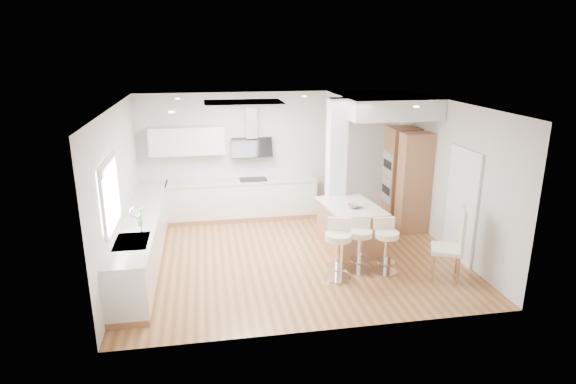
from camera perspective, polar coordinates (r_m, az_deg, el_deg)
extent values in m
plane|color=#A1693B|center=(9.08, 0.59, -7.54)|extent=(6.00, 6.00, 0.00)
cube|color=silver|center=(9.08, 0.59, -7.54)|extent=(6.00, 5.00, 0.02)
cube|color=beige|center=(10.99, -1.76, 4.52)|extent=(6.00, 0.04, 2.80)
cube|color=beige|center=(8.59, -19.47, -0.02)|extent=(0.04, 5.00, 2.80)
cube|color=beige|center=(9.59, 18.55, 1.78)|extent=(0.04, 5.00, 2.80)
cube|color=white|center=(8.81, -5.29, 10.44)|extent=(1.40, 0.95, 0.05)
cube|color=white|center=(8.81, -5.29, 10.34)|extent=(1.25, 0.80, 0.03)
cylinder|color=white|center=(9.68, -12.97, 10.73)|extent=(0.10, 0.10, 0.02)
cylinder|color=white|center=(7.70, -13.63, 9.18)|extent=(0.10, 0.10, 0.02)
cylinder|color=white|center=(9.88, 1.94, 11.26)|extent=(0.10, 0.10, 0.02)
cylinder|color=white|center=(9.82, 11.31, 10.92)|extent=(0.10, 0.10, 0.02)
cylinder|color=white|center=(8.45, 14.95, 9.74)|extent=(0.10, 0.10, 0.02)
cube|color=white|center=(7.66, -20.38, -0.15)|extent=(0.03, 1.15, 0.95)
cube|color=white|center=(7.54, -20.70, 3.53)|extent=(0.04, 1.28, 0.06)
cube|color=white|center=(7.82, -19.93, -3.69)|extent=(0.04, 1.28, 0.06)
cube|color=white|center=(7.09, -21.13, -1.57)|extent=(0.04, 0.06, 0.95)
cube|color=white|center=(8.24, -19.60, 1.08)|extent=(0.04, 0.06, 0.95)
cube|color=#B5B6BD|center=(7.55, -20.53, 2.98)|extent=(0.03, 1.18, 0.14)
cube|color=#433A34|center=(9.19, 19.96, -1.61)|extent=(0.02, 0.90, 2.00)
cube|color=white|center=(9.18, 19.88, -1.61)|extent=(0.05, 1.00, 2.10)
cube|color=#A06B44|center=(9.24, -16.56, -7.51)|extent=(0.60, 4.50, 0.10)
cube|color=silver|center=(9.07, -16.79, -5.03)|extent=(0.60, 4.50, 0.76)
cube|color=beige|center=(8.94, -17.00, -2.65)|extent=(0.63, 4.50, 0.04)
cube|color=#B5B5BA|center=(7.77, -18.04, -5.63)|extent=(0.50, 0.75, 0.02)
cube|color=#B5B5BA|center=(7.63, -18.18, -6.49)|extent=(0.40, 0.34, 0.10)
cube|color=#B5B5BA|center=(7.96, -17.84, -5.47)|extent=(0.40, 0.34, 0.10)
cylinder|color=silver|center=(7.97, -17.03, -3.52)|extent=(0.02, 0.02, 0.36)
torus|color=silver|center=(7.92, -17.65, -2.32)|extent=(0.18, 0.02, 0.18)
imported|color=#4B944B|center=(8.31, -17.23, -2.80)|extent=(0.17, 0.12, 0.33)
cube|color=#A06B44|center=(11.00, -5.35, -2.86)|extent=(3.30, 0.60, 0.10)
cube|color=silver|center=(10.86, -5.41, -0.73)|extent=(3.30, 0.60, 0.76)
cube|color=beige|center=(10.74, -5.47, 1.31)|extent=(3.33, 0.63, 0.04)
cube|color=black|center=(10.76, -4.15, 1.50)|extent=(0.60, 0.40, 0.01)
cube|color=silver|center=(10.64, -11.88, 5.96)|extent=(1.60, 0.34, 0.60)
cube|color=#B5B5BA|center=(10.69, -4.40, 8.23)|extent=(0.25, 0.18, 0.70)
cube|color=black|center=(10.71, -4.29, 5.25)|extent=(0.90, 0.26, 0.44)
cube|color=white|center=(9.72, 5.70, 2.79)|extent=(0.35, 0.35, 2.80)
cube|color=silver|center=(10.25, 10.98, 10.13)|extent=(1.78, 2.20, 0.40)
cube|color=#A06B44|center=(10.84, 13.21, 2.00)|extent=(0.62, 0.62, 2.10)
cube|color=#A06B44|center=(10.22, 14.71, 0.99)|extent=(0.62, 0.40, 2.10)
cube|color=#B5B5BA|center=(10.66, 11.76, 3.24)|extent=(0.02, 0.55, 0.55)
cube|color=#B5B5BA|center=(10.81, 11.58, 0.25)|extent=(0.02, 0.55, 0.55)
cube|color=black|center=(10.66, 11.71, 3.23)|extent=(0.01, 0.45, 0.18)
cube|color=black|center=(10.81, 11.53, 0.25)|extent=(0.01, 0.45, 0.18)
cube|color=#A06B44|center=(9.32, 7.39, -4.24)|extent=(1.03, 1.46, 0.84)
cube|color=beige|center=(9.17, 7.49, -1.69)|extent=(1.12, 1.54, 0.04)
imported|color=slate|center=(9.03, 7.88, -1.66)|extent=(0.28, 0.28, 0.06)
sphere|color=#CF6718|center=(9.04, 8.10, -1.62)|extent=(0.08, 0.08, 0.07)
sphere|color=#CF6718|center=(9.03, 7.60, -1.63)|extent=(0.08, 0.08, 0.07)
sphere|color=olive|center=(8.99, 7.98, -1.72)|extent=(0.08, 0.08, 0.07)
cylinder|color=silver|center=(8.28, 5.85, -10.05)|extent=(0.59, 0.59, 0.03)
cylinder|color=silver|center=(8.13, 5.92, -7.84)|extent=(0.09, 0.09, 0.68)
cylinder|color=silver|center=(8.19, 5.89, -8.70)|extent=(0.45, 0.45, 0.02)
cylinder|color=beige|center=(7.98, 6.01, -5.30)|extent=(0.56, 0.56, 0.10)
cube|color=beige|center=(8.07, 6.11, -3.82)|extent=(0.39, 0.18, 0.23)
cylinder|color=silver|center=(8.57, 8.36, -9.17)|extent=(0.50, 0.50, 0.03)
cylinder|color=silver|center=(8.44, 8.46, -7.16)|extent=(0.08, 0.08, 0.64)
cylinder|color=silver|center=(8.49, 8.42, -7.95)|extent=(0.39, 0.39, 0.01)
cylinder|color=beige|center=(8.29, 8.57, -4.87)|extent=(0.48, 0.48, 0.10)
cube|color=beige|center=(8.39, 8.45, -3.53)|extent=(0.38, 0.11, 0.22)
cylinder|color=silver|center=(8.61, 11.37, -9.22)|extent=(0.43, 0.43, 0.03)
cylinder|color=silver|center=(8.47, 11.50, -7.23)|extent=(0.07, 0.07, 0.63)
cylinder|color=silver|center=(8.53, 11.45, -8.01)|extent=(0.33, 0.33, 0.01)
cylinder|color=beige|center=(8.34, 11.64, -4.97)|extent=(0.41, 0.41, 0.10)
cube|color=beige|center=(8.42, 11.33, -3.66)|extent=(0.37, 0.05, 0.21)
cube|color=beige|center=(8.48, 18.29, -6.49)|extent=(0.65, 0.65, 0.07)
cube|color=beige|center=(8.37, 20.00, -4.32)|extent=(0.24, 0.44, 0.79)
cylinder|color=#A06B44|center=(8.40, 16.83, -8.63)|extent=(0.05, 0.05, 0.48)
cylinder|color=#A06B44|center=(8.76, 16.77, -7.54)|extent=(0.05, 0.05, 0.48)
cylinder|color=#A06B44|center=(8.43, 19.52, -8.80)|extent=(0.05, 0.05, 0.48)
cylinder|color=#A06B44|center=(8.79, 19.35, -7.71)|extent=(0.05, 0.05, 0.48)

